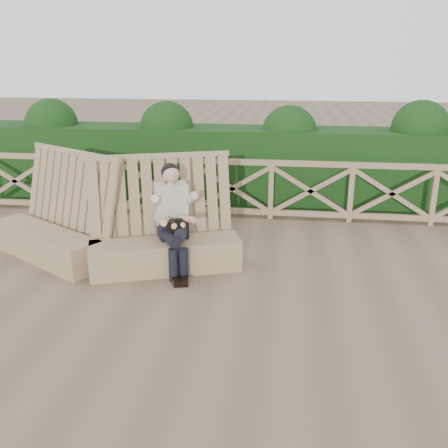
# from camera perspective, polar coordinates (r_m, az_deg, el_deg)

# --- Properties ---
(ground) EXTENTS (60.00, 60.00, 0.00)m
(ground) POSITION_cam_1_polar(r_m,az_deg,el_deg) (6.19, -3.03, -8.99)
(ground) COLOR brown
(ground) RESTS_ON ground
(bench) EXTENTS (3.95, 1.73, 1.58)m
(bench) POSITION_cam_1_polar(r_m,az_deg,el_deg) (7.40, -13.37, -1.44)
(bench) COLOR #927853
(bench) RESTS_ON ground
(woman) EXTENTS (0.66, 0.99, 1.51)m
(woman) POSITION_cam_1_polar(r_m,az_deg,el_deg) (6.88, -5.83, 0.96)
(woman) COLOR black
(woman) RESTS_ON ground
(guardrail) EXTENTS (10.10, 0.09, 1.10)m
(guardrail) POSITION_cam_1_polar(r_m,az_deg,el_deg) (9.25, 0.93, 4.11)
(guardrail) COLOR #7F634A
(guardrail) RESTS_ON ground
(hedge) EXTENTS (12.00, 1.20, 1.50)m
(hedge) POSITION_cam_1_polar(r_m,az_deg,el_deg) (10.36, 1.73, 6.81)
(hedge) COLOR black
(hedge) RESTS_ON ground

